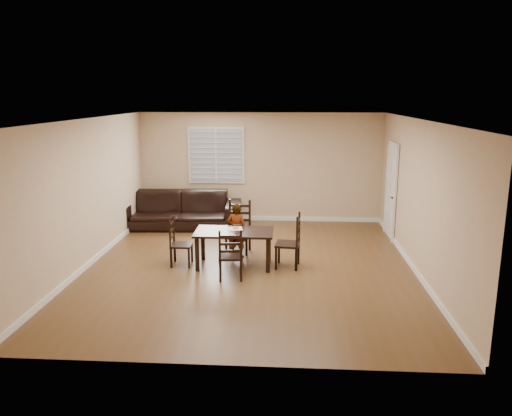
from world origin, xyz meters
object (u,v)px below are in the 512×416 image
at_px(chair_near, 239,228).
at_px(sofa, 180,210).
at_px(chair_left, 176,244).
at_px(donut, 236,227).
at_px(chair_right, 294,243).
at_px(chair_far, 230,258).
at_px(dining_table, 234,236).
at_px(child, 237,231).

xyz_separation_m(chair_near, sofa, (-1.61, 1.78, -0.05)).
height_order(chair_near, sofa, chair_near).
height_order(chair_left, donut, chair_left).
bearing_deg(chair_right, chair_far, -48.47).
height_order(chair_right, donut, chair_right).
distance_m(chair_near, donut, 0.80).
bearing_deg(dining_table, chair_far, -89.14).
bearing_deg(dining_table, chair_right, -0.79).
relative_size(chair_near, child, 0.98).
relative_size(chair_right, donut, 8.88).
xyz_separation_m(chair_left, chair_right, (2.20, 0.01, 0.05)).
relative_size(chair_far, child, 0.85).
height_order(chair_left, child, child).
height_order(dining_table, donut, donut).
distance_m(chair_right, child, 1.23).
distance_m(dining_table, donut, 0.20).
height_order(dining_table, chair_near, chair_near).
bearing_deg(chair_near, dining_table, -85.02).
height_order(chair_far, chair_right, chair_right).
bearing_deg(chair_far, chair_left, -40.50).
xyz_separation_m(chair_left, child, (1.09, 0.53, 0.13)).
xyz_separation_m(chair_right, child, (-1.11, 0.52, 0.08)).
bearing_deg(chair_near, chair_far, -84.28).
bearing_deg(chair_near, chair_left, -134.05).
xyz_separation_m(chair_near, chair_left, (-1.10, -0.95, -0.07)).
xyz_separation_m(chair_right, donut, (-1.09, 0.17, 0.24)).
bearing_deg(donut, chair_near, 90.97).
distance_m(dining_table, sofa, 3.16).
height_order(dining_table, chair_far, chair_far).
bearing_deg(donut, dining_table, -95.75).
relative_size(chair_left, child, 0.84).
bearing_deg(dining_table, sofa, 120.02).
xyz_separation_m(chair_near, chair_far, (0.02, -1.70, -0.06)).
relative_size(chair_far, chair_right, 0.90).
distance_m(chair_far, sofa, 3.84).
relative_size(dining_table, donut, 12.68).
bearing_deg(sofa, chair_left, -82.88).
bearing_deg(chair_right, donut, -92.02).
relative_size(dining_table, sofa, 0.49).
distance_m(chair_far, donut, 0.97).
bearing_deg(chair_far, chair_right, -151.61).
height_order(chair_right, child, child).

